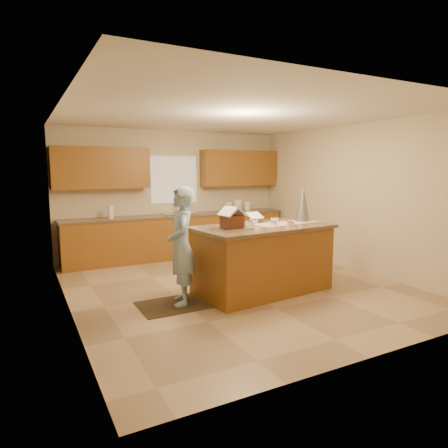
{
  "coord_description": "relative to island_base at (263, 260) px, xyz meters",
  "views": [
    {
      "loc": [
        -3.02,
        -5.33,
        1.88
      ],
      "look_at": [
        -0.1,
        0.2,
        1.0
      ],
      "focal_mm": 31.36,
      "sensor_mm": 36.0,
      "label": 1
    }
  ],
  "objects": [
    {
      "name": "rug",
      "position": [
        -1.37,
        0.04,
        -0.49
      ],
      "size": [
        1.11,
        0.72,
        0.01
      ],
      "primitive_type": "cube",
      "color": "black",
      "rests_on": "floor"
    },
    {
      "name": "wall_front",
      "position": [
        -0.25,
        -2.33,
        0.86
      ],
      "size": [
        5.5,
        5.5,
        0.0
      ],
      "primitive_type": "plane",
      "color": "beige",
      "rests_on": "floor"
    },
    {
      "name": "table_runner",
      "position": [
        0.5,
        0.05,
        0.54
      ],
      "size": [
        1.15,
        0.51,
        0.01
      ],
      "primitive_type": "cube",
      "rotation": [
        0.0,
        0.0,
        0.1
      ],
      "color": "#B8290D",
      "rests_on": "island_top"
    },
    {
      "name": "paper_towel",
      "position": [
        -1.68,
        2.87,
        0.55
      ],
      "size": [
        0.11,
        0.11,
        0.24
      ],
      "primitive_type": "cylinder",
      "color": "white",
      "rests_on": "back_counter_top"
    },
    {
      "name": "sink",
      "position": [
        -0.25,
        2.87,
        0.4
      ],
      "size": [
        0.7,
        0.45,
        0.12
      ],
      "primitive_type": "cube",
      "color": "silver",
      "rests_on": "back_counter_top"
    },
    {
      "name": "upper_cabinet_left",
      "position": [
        -1.8,
        2.99,
        1.41
      ],
      "size": [
        1.85,
        0.35,
        0.8
      ],
      "primitive_type": "cube",
      "color": "brown",
      "rests_on": "wall_back"
    },
    {
      "name": "gingerbread_house",
      "position": [
        -0.61,
        -0.12,
        0.68
      ],
      "size": [
        0.34,
        0.34,
        0.32
      ],
      "color": "#572517",
      "rests_on": "baking_tray"
    },
    {
      "name": "back_counter_base",
      "position": [
        -0.25,
        2.87,
        -0.05
      ],
      "size": [
        4.8,
        0.6,
        0.88
      ],
      "primitive_type": "cube",
      "color": "brown",
      "rests_on": "floor"
    },
    {
      "name": "wall_right",
      "position": [
        2.25,
        0.42,
        0.86
      ],
      "size": [
        5.5,
        5.5,
        0.0
      ],
      "primitive_type": "plane",
      "color": "beige",
      "rests_on": "floor"
    },
    {
      "name": "ceiling",
      "position": [
        -0.25,
        0.42,
        2.21
      ],
      "size": [
        5.5,
        5.5,
        0.0
      ],
      "primitive_type": "plane",
      "color": "silver",
      "rests_on": "floor"
    },
    {
      "name": "wall_left",
      "position": [
        -2.75,
        0.42,
        0.86
      ],
      "size": [
        5.5,
        5.5,
        0.0
      ],
      "primitive_type": "plane",
      "color": "beige",
      "rests_on": "floor"
    },
    {
      "name": "floor",
      "position": [
        -0.25,
        0.42,
        -0.49
      ],
      "size": [
        5.5,
        5.5,
        0.0
      ],
      "primitive_type": "plane",
      "color": "tan",
      "rests_on": "ground"
    },
    {
      "name": "tinsel_tree",
      "position": [
        0.86,
        0.14,
        0.84
      ],
      "size": [
        0.27,
        0.27,
        0.62
      ],
      "primitive_type": "cone",
      "rotation": [
        0.0,
        0.0,
        0.1
      ],
      "color": "#A3A3AE",
      "rests_on": "island_top"
    },
    {
      "name": "faucet",
      "position": [
        -0.25,
        3.05,
        0.57
      ],
      "size": [
        0.03,
        0.03,
        0.28
      ],
      "primitive_type": "cylinder",
      "color": "silver",
      "rests_on": "back_counter_top"
    },
    {
      "name": "window_curtain",
      "position": [
        -0.25,
        3.14,
        1.16
      ],
      "size": [
        1.05,
        0.03,
        1.0
      ],
      "primitive_type": "cube",
      "color": "white",
      "rests_on": "wall_back"
    },
    {
      "name": "back_counter_top",
      "position": [
        -0.25,
        2.87,
        0.41
      ],
      "size": [
        4.85,
        0.63,
        0.04
      ],
      "primitive_type": "cube",
      "color": "brown",
      "rests_on": "back_counter_base"
    },
    {
      "name": "candy_bowls",
      "position": [
        0.08,
        0.15,
        0.57
      ],
      "size": [
        0.91,
        0.65,
        0.06
      ],
      "color": "yellow",
      "rests_on": "island_top"
    },
    {
      "name": "cookbook",
      "position": [
        0.13,
        0.44,
        0.64
      ],
      "size": [
        0.26,
        0.21,
        0.11
      ],
      "primitive_type": "cube",
      "rotation": [
        -1.13,
        0.0,
        0.1
      ],
      "color": "white",
      "rests_on": "island_top"
    },
    {
      "name": "wall_back",
      "position": [
        -0.25,
        3.17,
        0.86
      ],
      "size": [
        5.5,
        5.5,
        0.0
      ],
      "primitive_type": "plane",
      "color": "beige",
      "rests_on": "floor"
    },
    {
      "name": "canister_a",
      "position": [
        0.97,
        2.87,
        0.54
      ],
      "size": [
        0.16,
        0.16,
        0.22
      ],
      "primitive_type": "cylinder",
      "color": "white",
      "rests_on": "back_counter_top"
    },
    {
      "name": "boy",
      "position": [
        -1.32,
        0.04,
        0.34
      ],
      "size": [
        0.56,
        0.69,
        1.64
      ],
      "primitive_type": "imported",
      "rotation": [
        0.0,
        0.0,
        -1.89
      ],
      "color": "#8CAEC7",
      "rests_on": "rug"
    },
    {
      "name": "baking_tray",
      "position": [
        -0.61,
        -0.12,
        0.55
      ],
      "size": [
        0.55,
        0.43,
        0.03
      ],
      "primitive_type": "cube",
      "rotation": [
        0.0,
        0.0,
        0.1
      ],
      "color": "silver",
      "rests_on": "island_top"
    },
    {
      "name": "canister_b",
      "position": [
        1.2,
        2.87,
        0.56
      ],
      "size": [
        0.18,
        0.18,
        0.26
      ],
      "primitive_type": "cylinder",
      "color": "white",
      "rests_on": "back_counter_top"
    },
    {
      "name": "upper_cabinet_right",
      "position": [
        1.3,
        2.99,
        1.41
      ],
      "size": [
        1.85,
        0.35,
        0.8
      ],
      "primitive_type": "cube",
      "color": "brown",
      "rests_on": "wall_back"
    },
    {
      "name": "stone_accent",
      "position": [
        -2.73,
        -0.38,
        0.76
      ],
      "size": [
        0.0,
        2.5,
        2.5
      ],
      "primitive_type": "plane",
      "rotation": [
        1.57,
        0.0,
        1.57
      ],
      "color": "gray",
      "rests_on": "wall_left"
    },
    {
      "name": "island_base",
      "position": [
        0.0,
        0.0,
        0.0
      ],
      "size": [
        2.1,
        1.2,
        0.98
      ],
      "primitive_type": "cube",
      "rotation": [
        0.0,
        0.0,
        0.1
      ],
      "color": "brown",
      "rests_on": "floor"
    },
    {
      "name": "canister_c",
      "position": [
        1.46,
        2.87,
        0.53
      ],
      "size": [
        0.14,
        0.14,
        0.2
      ],
      "primitive_type": "cylinder",
      "color": "white",
      "rests_on": "back_counter_top"
    },
    {
      "name": "island_top",
      "position": [
        0.0,
        0.0,
        0.51
      ],
      "size": [
        2.2,
        1.3,
        0.04
      ],
      "primitive_type": "cube",
      "rotation": [
        0.0,
        0.0,
        0.1
      ],
      "color": "brown",
      "rests_on": "island_base"
    }
  ]
}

